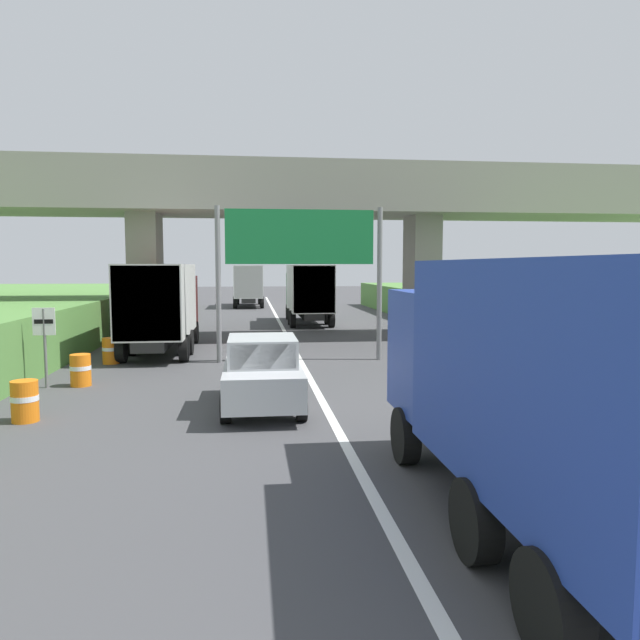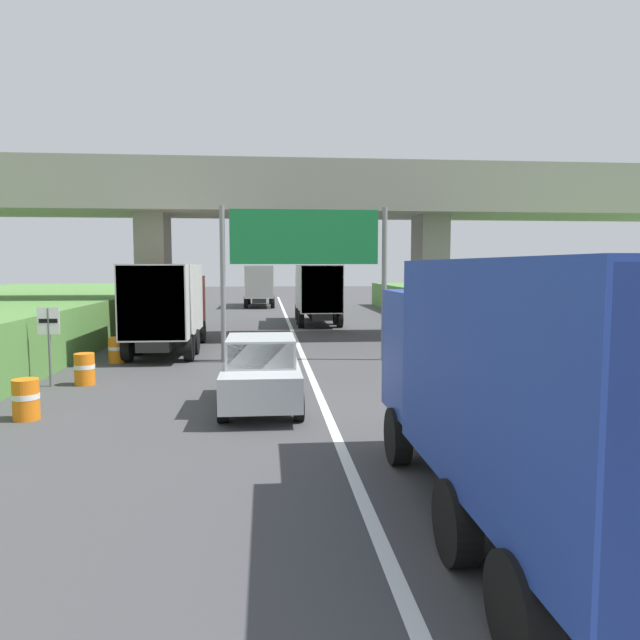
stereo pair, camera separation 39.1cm
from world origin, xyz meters
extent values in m
cube|color=white|center=(0.00, 22.78, 0.00)|extent=(0.20, 85.56, 0.01)
cube|color=gray|center=(0.00, 28.48, 6.29)|extent=(40.00, 4.80, 1.10)
cube|color=gray|center=(0.00, 26.26, 7.39)|extent=(40.00, 0.36, 1.10)
cube|color=gray|center=(0.00, 30.70, 7.39)|extent=(40.00, 0.36, 1.10)
cube|color=gray|center=(-6.46, 28.48, 2.87)|extent=(1.30, 2.20, 5.74)
cube|color=gray|center=(6.46, 28.48, 2.87)|extent=(1.30, 2.20, 5.74)
cylinder|color=slate|center=(-2.85, 21.56, 2.72)|extent=(0.18, 0.18, 5.44)
cylinder|color=slate|center=(2.85, 21.56, 2.72)|extent=(0.18, 0.18, 5.44)
cube|color=#167238|center=(0.00, 21.56, 4.39)|extent=(5.20, 0.12, 1.90)
cube|color=white|center=(0.00, 21.54, 4.39)|extent=(4.89, 0.01, 1.67)
cylinder|color=slate|center=(-7.40, 17.76, 1.10)|extent=(0.08, 0.08, 2.20)
cube|color=white|center=(-7.40, 17.75, 1.85)|extent=(0.60, 0.03, 0.76)
cube|color=black|center=(-7.40, 17.73, 1.85)|extent=(0.50, 0.01, 0.12)
cube|color=black|center=(-1.87, 50.74, 0.66)|extent=(1.10, 7.30, 0.36)
cube|color=silver|center=(-1.87, 53.34, 1.89)|extent=(2.10, 2.10, 2.10)
cube|color=#2D3842|center=(-1.87, 54.36, 2.19)|extent=(1.89, 0.06, 0.90)
cube|color=silver|center=(-1.87, 49.69, 2.14)|extent=(2.30, 5.20, 2.60)
cube|color=#A8A8A6|center=(-1.87, 47.11, 2.14)|extent=(2.21, 0.04, 2.50)
cylinder|color=black|center=(-2.84, 53.34, 0.48)|extent=(0.30, 0.96, 0.96)
cylinder|color=black|center=(-0.90, 53.34, 0.48)|extent=(0.30, 0.96, 0.96)
cylinder|color=black|center=(-2.94, 48.26, 0.48)|extent=(0.30, 0.96, 0.96)
cylinder|color=black|center=(-0.80, 48.26, 0.48)|extent=(0.30, 0.96, 0.96)
cylinder|color=black|center=(-2.94, 49.95, 0.48)|extent=(0.30, 0.96, 0.96)
cylinder|color=black|center=(-0.80, 49.95, 0.48)|extent=(0.30, 0.96, 0.96)
cube|color=black|center=(-5.16, 24.35, 0.66)|extent=(1.10, 7.30, 0.36)
cube|color=red|center=(-5.16, 26.95, 1.89)|extent=(2.10, 2.10, 2.10)
cube|color=#2D3842|center=(-5.16, 27.97, 2.19)|extent=(1.89, 0.06, 0.90)
cube|color=#B7B7B2|center=(-5.16, 23.30, 2.14)|extent=(2.30, 5.20, 2.60)
cube|color=gray|center=(-5.16, 20.72, 2.14)|extent=(2.21, 0.04, 2.50)
cylinder|color=black|center=(-6.13, 26.95, 0.48)|extent=(0.30, 0.96, 0.96)
cylinder|color=black|center=(-4.19, 26.95, 0.48)|extent=(0.30, 0.96, 0.96)
cylinder|color=black|center=(-6.23, 21.87, 0.48)|extent=(0.30, 0.96, 0.96)
cylinder|color=black|center=(-4.09, 21.87, 0.48)|extent=(0.30, 0.96, 0.96)
cylinder|color=black|center=(-6.23, 23.56, 0.48)|extent=(0.30, 0.96, 0.96)
cylinder|color=black|center=(-4.09, 23.56, 0.48)|extent=(0.30, 0.96, 0.96)
cube|color=black|center=(1.62, 35.40, 0.66)|extent=(1.10, 7.30, 0.36)
cube|color=#236B38|center=(1.62, 38.00, 1.89)|extent=(2.10, 2.10, 2.10)
cube|color=#2D3842|center=(1.62, 39.02, 2.19)|extent=(1.89, 0.06, 0.90)
cube|color=silver|center=(1.62, 34.35, 2.14)|extent=(2.30, 5.20, 2.60)
cube|color=#A8A8A4|center=(1.62, 31.77, 2.14)|extent=(2.21, 0.04, 2.50)
cylinder|color=black|center=(0.65, 38.00, 0.48)|extent=(0.30, 0.96, 0.96)
cylinder|color=black|center=(2.59, 38.00, 0.48)|extent=(0.30, 0.96, 0.96)
cylinder|color=black|center=(0.55, 32.92, 0.48)|extent=(0.30, 0.96, 0.96)
cylinder|color=black|center=(2.69, 32.92, 0.48)|extent=(0.30, 0.96, 0.96)
cylinder|color=black|center=(0.55, 34.61, 0.48)|extent=(0.30, 0.96, 0.96)
cylinder|color=black|center=(2.69, 34.61, 0.48)|extent=(0.30, 0.96, 0.96)
cube|color=black|center=(1.82, 7.85, 0.66)|extent=(1.10, 7.30, 0.36)
cube|color=#233D9E|center=(1.82, 10.45, 1.89)|extent=(2.10, 2.10, 2.10)
cube|color=#2D3842|center=(1.82, 11.47, 2.19)|extent=(1.89, 0.06, 0.90)
cube|color=#233D9E|center=(1.82, 6.80, 2.14)|extent=(2.30, 5.20, 2.60)
cylinder|color=black|center=(0.85, 10.45, 0.48)|extent=(0.30, 0.96, 0.96)
cylinder|color=black|center=(2.79, 10.45, 0.48)|extent=(0.30, 0.96, 0.96)
cylinder|color=black|center=(0.75, 5.37, 0.48)|extent=(0.30, 0.96, 0.96)
cylinder|color=black|center=(0.75, 7.06, 0.48)|extent=(0.30, 0.96, 0.96)
cylinder|color=black|center=(2.89, 7.06, 0.48)|extent=(0.30, 0.96, 0.96)
cube|color=#B2B5B7|center=(-1.49, 14.69, 0.70)|extent=(1.76, 4.10, 0.76)
cube|color=#B2B5B7|center=(-1.49, 14.54, 1.40)|extent=(1.56, 1.90, 0.64)
cube|color=#2D3842|center=(-1.49, 13.62, 1.40)|extent=(1.44, 0.06, 0.54)
cylinder|color=black|center=(-2.31, 15.96, 0.32)|extent=(0.22, 0.64, 0.64)
cylinder|color=black|center=(-0.67, 15.96, 0.32)|extent=(0.22, 0.64, 0.64)
cylinder|color=black|center=(-2.31, 13.42, 0.32)|extent=(0.22, 0.64, 0.64)
cylinder|color=black|center=(-0.67, 13.42, 0.32)|extent=(0.22, 0.64, 0.64)
cylinder|color=orange|center=(-6.63, 14.06, 0.45)|extent=(0.56, 0.56, 0.90)
cylinder|color=white|center=(-6.63, 14.06, 0.52)|extent=(0.57, 0.57, 0.12)
cylinder|color=orange|center=(-6.52, 17.90, 0.45)|extent=(0.56, 0.56, 0.90)
cylinder|color=white|center=(-6.52, 17.90, 0.52)|extent=(0.57, 0.57, 0.12)
cylinder|color=orange|center=(-6.57, 21.74, 0.45)|extent=(0.56, 0.56, 0.90)
cylinder|color=white|center=(-6.57, 21.74, 0.52)|extent=(0.57, 0.57, 0.12)
cylinder|color=orange|center=(-6.57, 25.58, 0.45)|extent=(0.56, 0.56, 0.90)
cylinder|color=white|center=(-6.57, 25.58, 0.52)|extent=(0.57, 0.57, 0.12)
camera|label=1|loc=(-1.77, 0.86, 3.36)|focal=33.08mm
camera|label=2|loc=(-1.38, 0.82, 3.36)|focal=33.08mm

